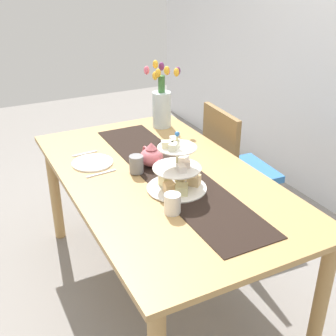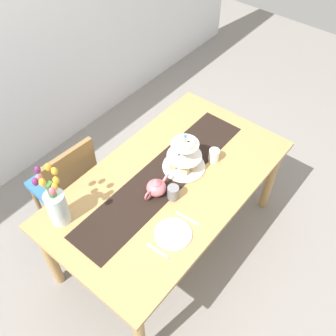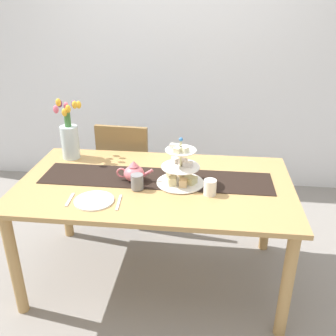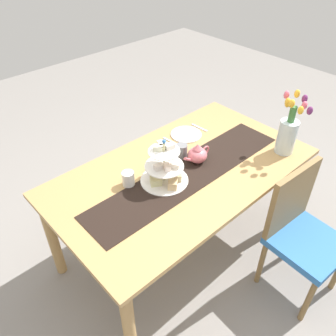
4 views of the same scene
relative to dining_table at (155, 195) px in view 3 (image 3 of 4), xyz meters
name	(u,v)px [view 3 (image 3 of 4)]	position (x,y,z in m)	size (l,w,h in m)	color
ground_plane	(156,275)	(0.00, 0.00, -0.65)	(8.00, 8.00, 0.00)	gray
room_wall_rear	(178,56)	(0.00, 1.59, 0.65)	(6.00, 0.08, 2.60)	silver
dining_table	(155,195)	(0.00, 0.00, 0.00)	(1.73, 0.98, 0.75)	tan
chair_left	(127,168)	(-0.35, 0.72, -0.15)	(0.45, 0.45, 0.91)	olive
table_runner	(156,178)	(0.00, 0.05, 0.10)	(1.49, 0.31, 0.00)	black
tiered_cake_stand	(181,170)	(0.16, 0.00, 0.19)	(0.30, 0.30, 0.30)	beige
teapot	(134,173)	(-0.13, 0.00, 0.16)	(0.24, 0.13, 0.14)	#D66B75
tulip_vase	(70,136)	(-0.66, 0.33, 0.26)	(0.16, 0.24, 0.44)	silver
dinner_plate_left	(94,201)	(-0.31, -0.28, 0.10)	(0.23, 0.23, 0.01)	white
fork_left	(70,199)	(-0.46, -0.28, 0.10)	(0.02, 0.15, 0.01)	silver
knife_left	(119,202)	(-0.17, -0.28, 0.10)	(0.01, 0.17, 0.01)	silver
mug_grey	(137,182)	(-0.09, -0.11, 0.15)	(0.08, 0.08, 0.10)	slate
mug_white_text	(210,187)	(0.35, -0.12, 0.14)	(0.08, 0.08, 0.10)	white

